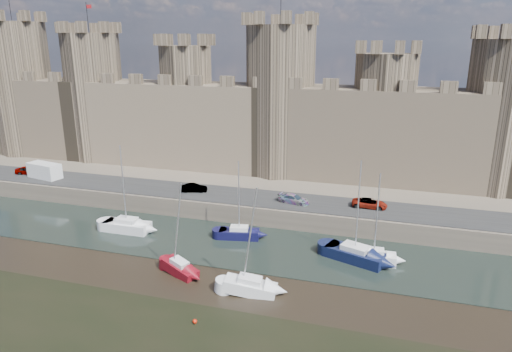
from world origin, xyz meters
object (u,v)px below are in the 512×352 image
object	(u,v)px
sailboat_2	(374,256)
sailboat_3	(355,254)
car_3	(370,203)
car_0	(28,170)
sailboat_5	(250,286)
car_2	(294,199)
sailboat_4	(180,268)
van	(45,171)
sailboat_0	(127,225)
car_1	(194,188)
sailboat_1	(239,233)

from	to	relation	value
sailboat_2	sailboat_3	xyz separation A→B (m)	(-2.00, -0.11, 0.05)
car_3	car_0	bearing A→B (deg)	91.44
sailboat_5	car_2	bearing A→B (deg)	82.59
sailboat_2	car_3	bearing A→B (deg)	93.57
car_0	sailboat_4	bearing A→B (deg)	-132.41
car_3	van	xyz separation A→B (m)	(-49.60, -0.97, 0.59)
car_3	sailboat_5	distance (m)	22.64
sailboat_0	sailboat_2	world-z (taller)	sailboat_0
sailboat_4	sailboat_3	bearing A→B (deg)	49.21
sailboat_0	sailboat_4	world-z (taller)	sailboat_0
car_0	sailboat_4	world-z (taller)	sailboat_4
car_0	car_2	world-z (taller)	car_0
sailboat_3	car_1	bearing A→B (deg)	177.11
van	sailboat_1	xyz separation A→B (m)	(34.71, -7.64, -2.93)
van	sailboat_5	size ratio (longest dim) A/B	0.51
sailboat_3	sailboat_1	bearing A→B (deg)	-167.95
sailboat_1	sailboat_5	size ratio (longest dim) A/B	0.90
car_2	sailboat_0	distance (m)	21.82
car_3	car_1	bearing A→B (deg)	92.93
sailboat_4	car_1	bearing A→B (deg)	133.26
car_2	van	distance (m)	39.87
car_2	sailboat_2	size ratio (longest dim) A/B	0.41
sailboat_4	sailboat_5	world-z (taller)	sailboat_5
car_3	sailboat_4	distance (m)	26.09
car_0	sailboat_2	xyz separation A→B (m)	(54.93, -10.57, -2.36)
sailboat_5	car_3	bearing A→B (deg)	57.02
sailboat_1	sailboat_5	distance (m)	12.66
sailboat_0	sailboat_2	xyz separation A→B (m)	(30.39, 0.18, -0.04)
car_1	sailboat_4	distance (m)	19.37
car_3	sailboat_0	xyz separation A→B (m)	(-29.22, -10.67, -2.27)
sailboat_5	van	bearing A→B (deg)	147.18
car_0	sailboat_2	size ratio (longest dim) A/B	0.39
car_0	car_2	distance (m)	44.05
van	sailboat_4	xyz separation A→B (m)	(31.60, -17.77, -2.98)
sailboat_2	sailboat_3	bearing A→B (deg)	-179.52
car_0	sailboat_0	distance (m)	26.89
car_1	sailboat_3	xyz separation A→B (m)	(23.55, -10.01, -2.26)
car_1	car_2	distance (m)	14.66
sailboat_1	sailboat_3	bearing A→B (deg)	-19.07
car_1	car_3	size ratio (longest dim) A/B	0.84
sailboat_2	sailboat_4	size ratio (longest dim) A/B	1.02
sailboat_4	sailboat_5	bearing A→B (deg)	13.41
sailboat_2	car_0	bearing A→B (deg)	166.30
sailboat_3	sailboat_4	distance (m)	18.99
car_1	car_2	size ratio (longest dim) A/B	0.90
sailboat_3	car_3	bearing A→B (deg)	105.67
car_0	car_1	xyz separation A→B (m)	(29.38, -0.68, -0.05)
car_3	sailboat_2	xyz separation A→B (m)	(1.17, -10.49, -2.31)
car_0	sailboat_3	bearing A→B (deg)	-116.08
sailboat_0	sailboat_1	distance (m)	14.48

